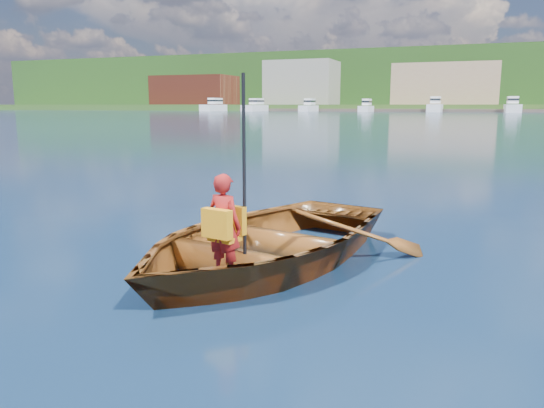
{
  "coord_description": "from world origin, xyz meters",
  "views": [
    {
      "loc": [
        3.35,
        -5.99,
        1.89
      ],
      "look_at": [
        1.2,
        -0.23,
        0.74
      ],
      "focal_mm": 35.0,
      "sensor_mm": 36.0,
      "label": 1
    }
  ],
  "objects_px": {
    "child_paddler": "(225,225)",
    "marina_yachts": "(428,107)",
    "rowboat": "(263,240)",
    "dock": "(507,111)"
  },
  "relations": [
    {
      "from": "rowboat",
      "to": "dock",
      "type": "distance_m",
      "value": 148.61
    },
    {
      "from": "rowboat",
      "to": "child_paddler",
      "type": "relative_size",
      "value": 2.32
    },
    {
      "from": "rowboat",
      "to": "dock",
      "type": "height_order",
      "value": "dock"
    },
    {
      "from": "child_paddler",
      "to": "marina_yachts",
      "type": "bearing_deg",
      "value": 93.59
    },
    {
      "from": "rowboat",
      "to": "marina_yachts",
      "type": "height_order",
      "value": "marina_yachts"
    },
    {
      "from": "child_paddler",
      "to": "marina_yachts",
      "type": "distance_m",
      "value": 144.73
    },
    {
      "from": "child_paddler",
      "to": "marina_yachts",
      "type": "height_order",
      "value": "marina_yachts"
    },
    {
      "from": "child_paddler",
      "to": "rowboat",
      "type": "bearing_deg",
      "value": 85.76
    },
    {
      "from": "rowboat",
      "to": "child_paddler",
      "type": "xyz_separation_m",
      "value": [
        -0.07,
        -0.91,
        0.37
      ]
    },
    {
      "from": "child_paddler",
      "to": "marina_yachts",
      "type": "xyz_separation_m",
      "value": [
        -9.05,
        144.44,
        0.75
      ]
    }
  ]
}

